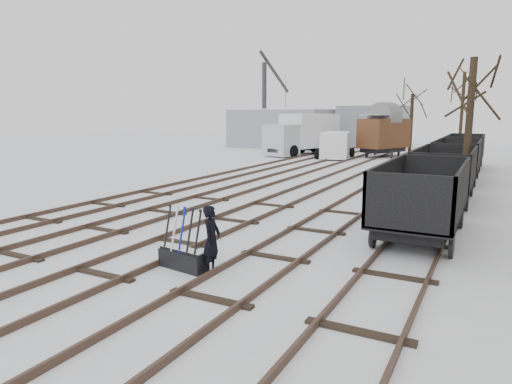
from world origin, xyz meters
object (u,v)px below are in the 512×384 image
at_px(panel_van, 335,145).
at_px(crane, 265,123).
at_px(ground_frame, 183,257).
at_px(lorry, 303,134).
at_px(box_van_wagon, 384,132).
at_px(freight_wagon_a, 422,209).
at_px(worker, 212,240).

distance_m(panel_van, crane, 12.73).
height_order(ground_frame, lorry, lorry).
bearing_deg(crane, ground_frame, -59.18).
relative_size(ground_frame, lorry, 0.18).
bearing_deg(box_van_wagon, freight_wagon_a, -53.27).
xyz_separation_m(worker, box_van_wagon, (-2.78, 30.71, 1.26)).
relative_size(freight_wagon_a, box_van_wagon, 1.05).
height_order(worker, lorry, lorry).
relative_size(freight_wagon_a, lorry, 0.66).
height_order(ground_frame, panel_van, panel_van).
xyz_separation_m(worker, crane, (-16.18, 35.09, 1.82)).
height_order(lorry, crane, crane).
xyz_separation_m(ground_frame, lorry, (-8.79, 29.47, 1.56)).
bearing_deg(ground_frame, worker, 16.01).
xyz_separation_m(freight_wagon_a, box_van_wagon, (-6.62, 25.18, 1.20)).
bearing_deg(crane, box_van_wagon, -10.98).
bearing_deg(crane, lorry, -33.56).
xyz_separation_m(lorry, crane, (-6.65, 5.72, 0.77)).
xyz_separation_m(ground_frame, freight_wagon_a, (4.60, 5.63, 0.57)).
relative_size(ground_frame, box_van_wagon, 0.29).
xyz_separation_m(freight_wagon_a, panel_van, (-9.84, 22.08, 0.25)).
bearing_deg(lorry, crane, 157.53).
bearing_deg(worker, freight_wagon_a, -44.35).
xyz_separation_m(worker, lorry, (-9.54, 29.37, 1.05)).
relative_size(ground_frame, freight_wagon_a, 0.27).
relative_size(freight_wagon_a, crane, 0.55).
xyz_separation_m(freight_wagon_a, lorry, (-13.38, 23.84, 0.99)).
bearing_deg(panel_van, box_van_wagon, 30.39).
distance_m(lorry, crane, 8.80).
distance_m(ground_frame, worker, 0.92).
xyz_separation_m(ground_frame, worker, (0.75, 0.10, 0.52)).
height_order(ground_frame, crane, crane).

